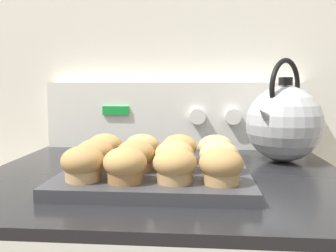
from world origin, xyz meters
name	(u,v)px	position (x,y,z in m)	size (l,w,h in m)	color
wall_back	(176,44)	(0.00, 0.69, 1.20)	(8.00, 0.05, 2.40)	silver
control_panel	(175,115)	(0.00, 0.64, 0.99)	(0.75, 0.07, 0.19)	white
muffin_pan	(155,177)	(-0.01, 0.25, 0.90)	(0.35, 0.28, 0.02)	#38383D
muffin_r0_c0	(83,164)	(-0.13, 0.18, 0.94)	(0.07, 0.07, 0.06)	tan
muffin_r0_c1	(125,165)	(-0.05, 0.17, 0.94)	(0.07, 0.07, 0.06)	olive
muffin_r0_c2	(175,165)	(0.03, 0.18, 0.94)	(0.07, 0.07, 0.06)	tan
muffin_r0_c3	(221,166)	(0.11, 0.18, 0.94)	(0.07, 0.07, 0.06)	tan
muffin_r1_c0	(95,155)	(-0.13, 0.25, 0.94)	(0.07, 0.07, 0.06)	olive
muffin_r1_c1	(135,156)	(-0.05, 0.25, 0.94)	(0.07, 0.07, 0.06)	#A37A4C
muffin_r1_c2	(174,157)	(0.03, 0.25, 0.94)	(0.07, 0.07, 0.06)	tan
muffin_r1_c3	(219,157)	(0.11, 0.25, 0.94)	(0.07, 0.07, 0.06)	tan
muffin_r2_c0	(105,148)	(-0.13, 0.33, 0.94)	(0.07, 0.07, 0.06)	#A37A4C
muffin_r2_c1	(142,148)	(-0.05, 0.33, 0.94)	(0.07, 0.07, 0.06)	olive
muffin_r2_c2	(179,149)	(0.03, 0.33, 0.94)	(0.07, 0.07, 0.06)	#A37A4C
muffin_r2_c3	(216,149)	(0.11, 0.33, 0.94)	(0.07, 0.07, 0.06)	tan
tea_kettle	(284,122)	(0.28, 0.47, 0.99)	(0.19, 0.20, 0.25)	#ADAFB5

